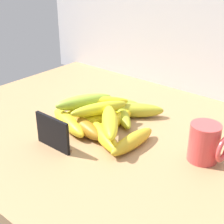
# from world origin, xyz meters

# --- Properties ---
(counter_top) EXTENTS (1.10, 0.76, 0.03)m
(counter_top) POSITION_xyz_m (0.00, 0.00, 0.01)
(counter_top) COLOR #A87F54
(counter_top) RESTS_ON ground
(chalkboard_sign) EXTENTS (0.11, 0.02, 0.08)m
(chalkboard_sign) POSITION_xyz_m (-0.08, -0.16, 0.07)
(chalkboard_sign) COLOR black
(chalkboard_sign) RESTS_ON counter_top
(coffee_mug) EXTENTS (0.09, 0.07, 0.09)m
(coffee_mug) POSITION_xyz_m (0.23, 0.03, 0.08)
(coffee_mug) COLOR #D84544
(coffee_mug) RESTS_ON counter_top
(banana_0) EXTENTS (0.04, 0.16, 0.04)m
(banana_0) POSITION_xyz_m (0.07, -0.04, 0.05)
(banana_0) COLOR gold
(banana_0) RESTS_ON counter_top
(banana_1) EXTENTS (0.19, 0.13, 0.04)m
(banana_1) POSITION_xyz_m (-0.11, 0.09, 0.05)
(banana_1) COLOR #93BE36
(banana_1) RESTS_ON counter_top
(banana_2) EXTENTS (0.17, 0.14, 0.04)m
(banana_2) POSITION_xyz_m (-0.05, 0.07, 0.05)
(banana_2) COLOR #A9B229
(banana_2) RESTS_ON counter_top
(banana_3) EXTENTS (0.18, 0.10, 0.04)m
(banana_3) POSITION_xyz_m (-0.12, -0.07, 0.05)
(banana_3) COLOR yellow
(banana_3) RESTS_ON counter_top
(banana_4) EXTENTS (0.18, 0.11, 0.04)m
(banana_4) POSITION_xyz_m (-0.00, -0.06, 0.05)
(banana_4) COLOR yellow
(banana_4) RESTS_ON counter_top
(banana_5) EXTENTS (0.09, 0.16, 0.04)m
(banana_5) POSITION_xyz_m (-0.07, -0.01, 0.05)
(banana_5) COLOR yellow
(banana_5) RESTS_ON counter_top
(banana_6) EXTENTS (0.14, 0.18, 0.03)m
(banana_6) POSITION_xyz_m (-0.12, 0.01, 0.05)
(banana_6) COLOR yellow
(banana_6) RESTS_ON counter_top
(banana_7) EXTENTS (0.16, 0.08, 0.04)m
(banana_7) POSITION_xyz_m (-0.07, -0.06, 0.05)
(banana_7) COLOR #A26D19
(banana_7) RESTS_ON counter_top
(banana_8) EXTENTS (0.16, 0.14, 0.04)m
(banana_8) POSITION_xyz_m (-0.03, 0.10, 0.05)
(banana_8) COLOR gold
(banana_8) RESTS_ON counter_top
(banana_9) EXTENTS (0.05, 0.21, 0.04)m
(banana_9) POSITION_xyz_m (-0.03, 0.02, 0.05)
(banana_9) COLOR yellow
(banana_9) RESTS_ON counter_top
(banana_10) EXTENTS (0.11, 0.17, 0.04)m
(banana_10) POSITION_xyz_m (-0.13, 0.00, 0.09)
(banana_10) COLOR #97B837
(banana_10) RESTS_ON banana_6
(banana_11) EXTENTS (0.10, 0.16, 0.03)m
(banana_11) POSITION_xyz_m (-0.06, -0.01, 0.09)
(banana_11) COLOR gold
(banana_11) RESTS_ON banana_5
(banana_12) EXTENTS (0.15, 0.15, 0.04)m
(banana_12) POSITION_xyz_m (0.01, -0.05, 0.09)
(banana_12) COLOR yellow
(banana_12) RESTS_ON banana_4
(banana_13) EXTENTS (0.17, 0.16, 0.03)m
(banana_13) POSITION_xyz_m (-0.11, 0.03, 0.08)
(banana_13) COLOR yellow
(banana_13) RESTS_ON banana_6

